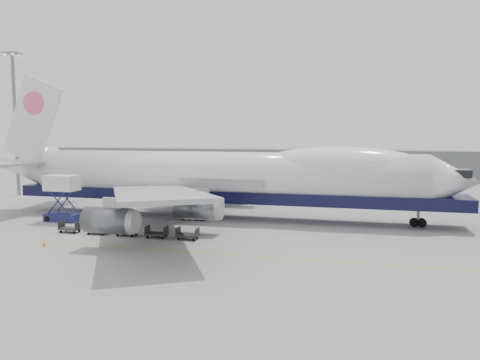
# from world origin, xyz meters

# --- Properties ---
(ground) EXTENTS (260.00, 260.00, 0.00)m
(ground) POSITION_xyz_m (0.00, 0.00, 0.00)
(ground) COLOR gray
(ground) RESTS_ON ground
(apron_line) EXTENTS (60.00, 0.15, 0.01)m
(apron_line) POSITION_xyz_m (0.00, -6.00, 0.01)
(apron_line) COLOR gold
(apron_line) RESTS_ON ground
(hangar) EXTENTS (110.00, 8.00, 7.00)m
(hangar) POSITION_xyz_m (-10.00, 70.00, 3.50)
(hangar) COLOR slate
(hangar) RESTS_ON ground
(floodlight_mast) EXTENTS (2.40, 2.40, 25.43)m
(floodlight_mast) POSITION_xyz_m (-42.00, 24.00, 14.27)
(floodlight_mast) COLOR slate
(floodlight_mast) RESTS_ON ground
(airliner) EXTENTS (67.00, 55.30, 19.98)m
(airliner) POSITION_xyz_m (0.64, 12.00, 5.62)
(airliner) COLOR white
(airliner) RESTS_ON ground
(catering_truck) EXTENTS (4.52, 3.20, 5.99)m
(catering_truck) POSITION_xyz_m (-19.21, 4.52, 3.42)
(catering_truck) COLOR navy
(catering_truck) RESTS_ON ground
(traffic_cone) EXTENTS (0.40, 0.40, 0.59)m
(traffic_cone) POSITION_xyz_m (-13.10, -7.50, 0.28)
(traffic_cone) COLOR orange
(traffic_cone) RESTS_ON ground
(dolly_0) EXTENTS (2.30, 1.35, 1.30)m
(dolly_0) POSITION_xyz_m (-14.34, -1.20, 0.53)
(dolly_0) COLOR #2D2D30
(dolly_0) RESTS_ON ground
(dolly_1) EXTENTS (2.30, 1.35, 1.30)m
(dolly_1) POSITION_xyz_m (-10.74, -1.20, 0.53)
(dolly_1) COLOR #2D2D30
(dolly_1) RESTS_ON ground
(dolly_2) EXTENTS (2.30, 1.35, 1.30)m
(dolly_2) POSITION_xyz_m (-7.13, -1.20, 0.53)
(dolly_2) COLOR #2D2D30
(dolly_2) RESTS_ON ground
(dolly_3) EXTENTS (2.30, 1.35, 1.30)m
(dolly_3) POSITION_xyz_m (-3.52, -1.20, 0.53)
(dolly_3) COLOR #2D2D30
(dolly_3) RESTS_ON ground
(dolly_4) EXTENTS (2.30, 1.35, 1.30)m
(dolly_4) POSITION_xyz_m (0.09, -1.20, 0.53)
(dolly_4) COLOR #2D2D30
(dolly_4) RESTS_ON ground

